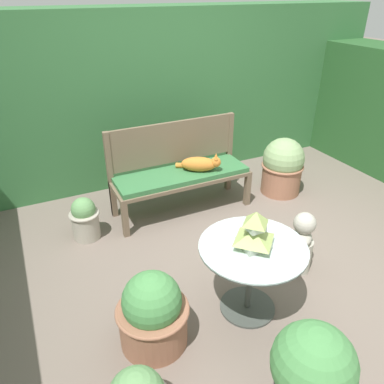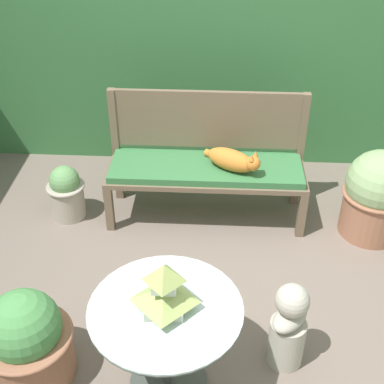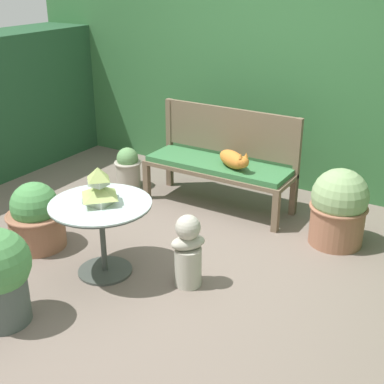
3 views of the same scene
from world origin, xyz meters
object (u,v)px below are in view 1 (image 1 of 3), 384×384
(potted_plant_bench_right, at_px, (283,167))
(potted_plant_bench_left, at_px, (153,313))
(pagoda_birdhouse, at_px, (255,232))
(potted_plant_table_far, at_px, (311,375))
(cat, at_px, (200,164))
(patio_table, at_px, (252,260))
(garden_bust, at_px, (301,243))
(potted_plant_patio_mid, at_px, (85,219))
(garden_bench, at_px, (182,178))

(potted_plant_bench_right, relative_size, potted_plant_bench_left, 1.17)
(pagoda_birdhouse, height_order, potted_plant_bench_left, pagoda_birdhouse)
(potted_plant_bench_right, xyz_separation_m, potted_plant_table_far, (-1.61, -2.32, 0.03))
(potted_plant_bench_right, bearing_deg, potted_plant_table_far, -124.79)
(cat, height_order, potted_plant_table_far, potted_plant_table_far)
(potted_plant_bench_right, relative_size, potted_plant_table_far, 0.99)
(cat, relative_size, patio_table, 0.53)
(cat, relative_size, garden_bust, 0.72)
(cat, xyz_separation_m, potted_plant_bench_left, (-1.13, -1.51, -0.29))
(potted_plant_bench_right, relative_size, potted_plant_patio_mid, 1.54)
(garden_bust, bearing_deg, potted_plant_bench_left, 133.18)
(potted_plant_bench_right, xyz_separation_m, potted_plant_bench_left, (-2.21, -1.42, -0.07))
(cat, relative_size, pagoda_birdhouse, 1.45)
(patio_table, relative_size, pagoda_birdhouse, 2.72)
(patio_table, bearing_deg, garden_bust, 16.56)
(potted_plant_bench_left, bearing_deg, patio_table, -2.27)
(patio_table, xyz_separation_m, pagoda_birdhouse, (0.00, 0.00, 0.25))
(potted_plant_patio_mid, bearing_deg, potted_plant_table_far, -72.29)
(patio_table, xyz_separation_m, potted_plant_patio_mid, (-0.94, 1.52, -0.26))
(potted_plant_bench_left, relative_size, potted_plant_patio_mid, 1.32)
(potted_plant_bench_right, height_order, potted_plant_bench_left, potted_plant_bench_right)
(potted_plant_bench_right, bearing_deg, potted_plant_bench_left, -147.23)
(garden_bust, xyz_separation_m, potted_plant_bench_right, (0.76, 1.25, 0.05))
(potted_plant_patio_mid, bearing_deg, potted_plant_bench_right, -1.73)
(garden_bench, xyz_separation_m, potted_plant_patio_mid, (-1.10, -0.06, -0.19))
(patio_table, distance_m, potted_plant_bench_right, 2.04)
(garden_bench, height_order, potted_plant_patio_mid, garden_bench)
(garden_bust, distance_m, potted_plant_bench_left, 1.46)
(pagoda_birdhouse, height_order, potted_plant_table_far, pagoda_birdhouse)
(garden_bust, xyz_separation_m, potted_plant_table_far, (-0.85, -1.06, 0.09))
(garden_bench, relative_size, potted_plant_bench_right, 2.18)
(cat, bearing_deg, potted_plant_patio_mid, -149.66)
(patio_table, relative_size, garden_bust, 1.35)
(potted_plant_bench_right, bearing_deg, cat, 175.59)
(patio_table, bearing_deg, pagoda_birdhouse, 0.00)
(potted_plant_bench_left, distance_m, potted_plant_patio_mid, 1.50)
(cat, bearing_deg, pagoda_birdhouse, -73.07)
(garden_bench, distance_m, garden_bust, 1.49)
(pagoda_birdhouse, distance_m, potted_plant_table_far, 0.95)
(garden_bench, xyz_separation_m, potted_plant_bench_left, (-0.93, -1.56, -0.14))
(patio_table, xyz_separation_m, potted_plant_bench_right, (1.43, 1.45, -0.14))
(pagoda_birdhouse, xyz_separation_m, garden_bust, (0.67, 0.20, -0.45))
(potted_plant_bench_left, bearing_deg, potted_plant_patio_mid, 96.21)
(potted_plant_patio_mid, bearing_deg, patio_table, -58.31)
(potted_plant_patio_mid, bearing_deg, garden_bench, 3.34)
(garden_bench, bearing_deg, potted_plant_bench_right, -6.07)
(potted_plant_bench_right, distance_m, potted_plant_table_far, 2.82)
(patio_table, xyz_separation_m, garden_bust, (0.67, 0.20, -0.20))
(garden_bust, xyz_separation_m, potted_plant_patio_mid, (-1.61, 1.33, -0.07))
(pagoda_birdhouse, bearing_deg, cat, 77.11)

